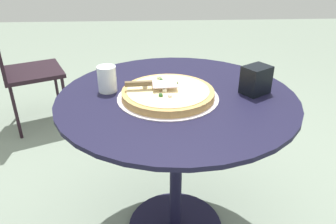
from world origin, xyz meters
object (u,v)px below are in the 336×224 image
Objects in this scene: patio_table at (176,130)px; drinking_cup at (107,79)px; napkin_dispenser at (256,80)px; pizza_on_tray at (168,94)px; patio_chair_near at (21,67)px; pizza_server at (151,84)px.

drinking_cup reaches higher than patio_table.
napkin_dispenser reaches higher than drinking_cup.
patio_chair_near is (-1.04, 1.16, -0.28)m from pizza_on_tray.
pizza_server is (-0.11, -0.01, 0.23)m from patio_table.
patio_table is 0.25m from pizza_server.
patio_table is 0.37m from drinking_cup.
drinking_cup reaches higher than pizza_server.
napkin_dispenser is 0.14× the size of patio_chair_near.
patio_chair_near is (-1.40, 1.13, -0.32)m from napkin_dispenser.
pizza_server is (-0.07, 0.01, 0.04)m from pizza_on_tray.
pizza_on_tray is at bearing -148.59° from patio_table.
pizza_server is 1.83× the size of napkin_dispenser.
pizza_on_tray is at bearing -7.59° from pizza_server.
patio_chair_near is at bearing 130.03° from pizza_server.
pizza_on_tray is 1.58m from patio_chair_near.
patio_table is 0.19m from pizza_on_tray.
patio_chair_near is (-0.97, 1.15, -0.32)m from pizza_server.
patio_chair_near is at bearing -71.62° from napkin_dispenser.
drinking_cup is (-0.18, 0.07, -0.00)m from pizza_server.
pizza_server reaches higher than pizza_on_tray.
pizza_on_tray is 3.55× the size of napkin_dispenser.
napkin_dispenser reaches higher than patio_chair_near.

